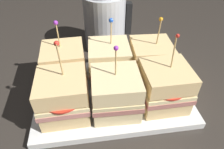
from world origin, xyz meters
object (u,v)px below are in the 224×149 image
at_px(sandwich_front_center, 117,93).
at_px(sandwich_back_left, 65,65).
at_px(sandwich_back_center, 109,62).
at_px(sandwich_front_left, 64,96).
at_px(sandwich_front_right, 164,86).
at_px(serving_platter, 112,93).
at_px(sandwich_back_right, 150,59).
at_px(kettle_steel, 105,21).

height_order(sandwich_front_center, sandwich_back_left, sandwich_back_left).
relative_size(sandwich_front_center, sandwich_back_center, 0.98).
bearing_deg(sandwich_front_center, sandwich_back_center, 91.94).
relative_size(sandwich_front_left, sandwich_front_right, 1.02).
xyz_separation_m(serving_platter, sandwich_front_right, (0.12, -0.06, 0.06)).
bearing_deg(sandwich_front_center, sandwich_back_left, 135.12).
height_order(sandwich_front_left, sandwich_back_left, sandwich_front_left).
bearing_deg(sandwich_front_left, serving_platter, 25.98).
distance_m(serving_platter, sandwich_back_right, 0.14).
height_order(serving_platter, sandwich_front_right, sandwich_front_right).
height_order(sandwich_front_right, sandwich_back_left, sandwich_front_right).
xyz_separation_m(sandwich_front_right, sandwich_back_right, (-0.00, 0.11, -0.00)).
relative_size(sandwich_back_center, sandwich_back_right, 1.00).
bearing_deg(sandwich_front_right, sandwich_back_left, 153.47).
bearing_deg(sandwich_back_right, serving_platter, -154.13).
distance_m(sandwich_front_right, sandwich_back_left, 0.27).
height_order(serving_platter, sandwich_back_left, sandwich_back_left).
bearing_deg(sandwich_back_center, sandwich_front_center, -88.06).
bearing_deg(sandwich_back_left, sandwich_back_center, -1.60).
xyz_separation_m(serving_platter, sandwich_back_left, (-0.12, 0.06, 0.06)).
height_order(sandwich_front_left, sandwich_front_right, sandwich_front_left).
distance_m(serving_platter, sandwich_back_left, 0.15).
distance_m(sandwich_back_left, kettle_steel, 0.24).
bearing_deg(kettle_steel, sandwich_front_center, -91.78).
bearing_deg(sandwich_front_left, sandwich_front_right, -0.08).
relative_size(sandwich_back_right, kettle_steel, 0.82).
distance_m(sandwich_front_left, kettle_steel, 0.35).
bearing_deg(sandwich_front_center, sandwich_front_left, 177.95).
xyz_separation_m(sandwich_front_center, sandwich_front_right, (0.11, 0.00, 0.00)).
height_order(sandwich_back_center, kettle_steel, kettle_steel).
xyz_separation_m(sandwich_front_right, sandwich_back_center, (-0.12, 0.12, 0.00)).
bearing_deg(sandwich_front_left, sandwich_back_right, 25.92).
xyz_separation_m(sandwich_front_right, kettle_steel, (-0.10, 0.32, 0.03)).
bearing_deg(sandwich_front_left, sandwich_back_left, 91.31).
relative_size(sandwich_front_center, sandwich_front_right, 0.93).
distance_m(sandwich_front_left, sandwich_front_right, 0.23).
xyz_separation_m(sandwich_front_center, kettle_steel, (0.01, 0.33, 0.03)).
height_order(sandwich_front_right, sandwich_back_center, sandwich_front_right).
xyz_separation_m(sandwich_front_left, sandwich_back_center, (0.12, 0.11, -0.00)).
height_order(sandwich_front_left, sandwich_front_center, sandwich_front_left).
bearing_deg(serving_platter, sandwich_front_left, -154.02).
bearing_deg(sandwich_back_left, sandwich_back_right, -1.01).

